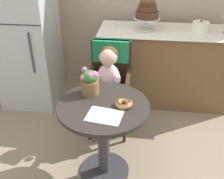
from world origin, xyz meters
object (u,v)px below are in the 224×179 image
object	(u,v)px
cafe_table	(104,126)
tiered_cake_stand	(147,12)
flower_vase	(90,82)
refrigerator	(26,35)
round_layer_cake	(201,27)
donut_front	(124,103)
wicker_chair	(110,73)
seated_child	(108,77)

from	to	relation	value
cafe_table	tiered_cake_stand	xyz separation A→B (m)	(0.30, 1.30, 0.59)
flower_vase	refrigerator	size ratio (longest dim) A/B	0.13
cafe_table	round_layer_cake	size ratio (longest dim) A/B	3.95
donut_front	round_layer_cake	world-z (taller)	round_layer_cake
refrigerator	wicker_chair	bearing A→B (deg)	-21.95
flower_vase	round_layer_cake	bearing A→B (deg)	48.43
seated_child	tiered_cake_stand	bearing A→B (deg)	66.44
round_layer_cake	donut_front	bearing A→B (deg)	-119.30
donut_front	round_layer_cake	distance (m)	1.52
flower_vase	round_layer_cake	distance (m)	1.55
round_layer_cake	tiered_cake_stand	bearing A→B (deg)	-178.50
wicker_chair	seated_child	bearing A→B (deg)	-95.86
flower_vase	wicker_chair	bearing A→B (deg)	79.86
seated_child	tiered_cake_stand	distance (m)	0.93
cafe_table	seated_child	size ratio (longest dim) A/B	0.99
tiered_cake_stand	refrigerator	size ratio (longest dim) A/B	0.19
wicker_chair	tiered_cake_stand	bearing A→B (deg)	55.43
round_layer_cake	refrigerator	distance (m)	1.96
wicker_chair	seated_child	xyz separation A→B (m)	(-0.00, -0.16, 0.04)
seated_child	wicker_chair	bearing A→B (deg)	90.00
wicker_chair	round_layer_cake	bearing A→B (deg)	27.99
refrigerator	round_layer_cake	bearing A→B (deg)	6.33
wicker_chair	seated_child	size ratio (longest dim) A/B	1.31
donut_front	tiered_cake_stand	size ratio (longest dim) A/B	0.41
donut_front	refrigerator	bearing A→B (deg)	137.67
cafe_table	round_layer_cake	xyz separation A→B (m)	(0.90, 1.32, 0.44)
tiered_cake_stand	round_layer_cake	size ratio (longest dim) A/B	1.76
wicker_chair	flower_vase	xyz separation A→B (m)	(-0.10, -0.53, 0.19)
flower_vase	round_layer_cake	world-z (taller)	round_layer_cake
wicker_chair	donut_front	world-z (taller)	wicker_chair
flower_vase	tiered_cake_stand	xyz separation A→B (m)	(0.43, 1.14, 0.27)
wicker_chair	refrigerator	world-z (taller)	refrigerator
cafe_table	flower_vase	distance (m)	0.38
cafe_table	round_layer_cake	world-z (taller)	round_layer_cake
tiered_cake_stand	round_layer_cake	xyz separation A→B (m)	(0.60, 0.02, -0.15)
wicker_chair	round_layer_cake	world-z (taller)	round_layer_cake
donut_front	tiered_cake_stand	distance (m)	1.35
seated_child	flower_vase	xyz separation A→B (m)	(-0.10, -0.38, 0.15)
seated_child	refrigerator	distance (m)	1.17
cafe_table	seated_child	bearing A→B (deg)	93.79
flower_vase	tiered_cake_stand	size ratio (longest dim) A/B	0.69
round_layer_cake	refrigerator	size ratio (longest dim) A/B	0.11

